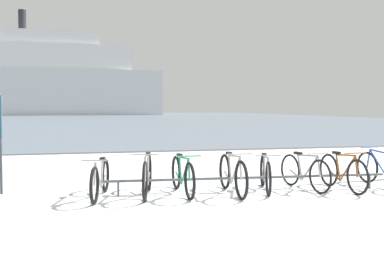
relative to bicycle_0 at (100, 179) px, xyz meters
The scene contains 10 objects.
ground 51.96m from the bicycle_0, 87.63° to the left, with size 80.00×132.00×0.08m.
bike_rack 2.84m from the bicycle_0, ahead, with size 5.58×0.44×0.31m.
bicycle_0 is the anchor object (origin of this frame).
bicycle_1 0.85m from the bicycle_0, ahead, with size 0.52×1.71×0.83m.
bicycle_2 1.52m from the bicycle_0, ahead, with size 0.46×1.77×0.79m.
bicycle_3 2.46m from the bicycle_0, ahead, with size 0.46×1.79×0.82m.
bicycle_4 3.16m from the bicycle_0, ahead, with size 0.61×1.65×0.77m.
bicycle_5 4.00m from the bicycle_0, ahead, with size 0.46×1.63×0.78m.
bicycle_6 4.69m from the bicycle_0, ahead, with size 0.46×1.66×0.80m.
ferry_ship 87.70m from the bicycle_0, 94.72° to the left, with size 43.37×9.73×21.27m.
Camera 1 is at (-2.32, -6.09, 1.65)m, focal length 41.08 mm.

